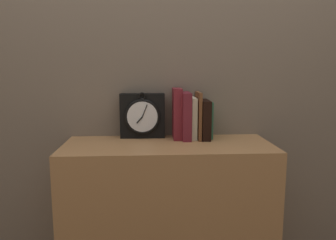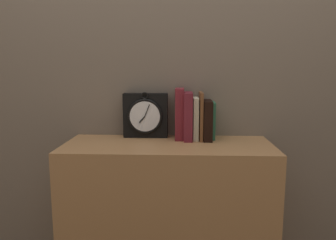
{
  "view_description": "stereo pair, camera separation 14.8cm",
  "coord_description": "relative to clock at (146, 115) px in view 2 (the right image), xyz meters",
  "views": [
    {
      "loc": [
        -0.09,
        -1.46,
        1.28
      ],
      "look_at": [
        0.0,
        0.0,
        1.04
      ],
      "focal_mm": 35.0,
      "sensor_mm": 36.0,
      "label": 1
    },
    {
      "loc": [
        0.06,
        -1.47,
        1.28
      ],
      "look_at": [
        0.0,
        0.0,
        1.04
      ],
      "focal_mm": 35.0,
      "sensor_mm": 36.0,
      "label": 2
    }
  ],
  "objects": [
    {
      "name": "wall_back",
      "position": [
        0.12,
        0.07,
        0.26
      ],
      "size": [
        6.0,
        0.05,
        2.6
      ],
      "color": "#756656",
      "rests_on": "ground_plane"
    },
    {
      "name": "bookshelf",
      "position": [
        0.12,
        -0.15,
        -0.57
      ],
      "size": [
        0.96,
        0.39,
        0.93
      ],
      "color": "#A87547",
      "rests_on": "ground_plane"
    },
    {
      "name": "clock",
      "position": [
        0.0,
        0.0,
        0.0
      ],
      "size": [
        0.22,
        0.08,
        0.23
      ],
      "color": "black",
      "rests_on": "bookshelf"
    },
    {
      "name": "book_slot0_maroon",
      "position": [
        0.17,
        -0.03,
        0.01
      ],
      "size": [
        0.04,
        0.13,
        0.25
      ],
      "color": "maroon",
      "rests_on": "bookshelf"
    },
    {
      "name": "book_slot1_maroon",
      "position": [
        0.21,
        -0.04,
        0.0
      ],
      "size": [
        0.04,
        0.16,
        0.23
      ],
      "color": "maroon",
      "rests_on": "bookshelf"
    },
    {
      "name": "book_slot2_cream",
      "position": [
        0.25,
        -0.03,
        -0.01
      ],
      "size": [
        0.03,
        0.13,
        0.2
      ],
      "color": "beige",
      "rests_on": "bookshelf"
    },
    {
      "name": "book_slot3_brown",
      "position": [
        0.27,
        -0.04,
        0.0
      ],
      "size": [
        0.02,
        0.15,
        0.23
      ],
      "color": "brown",
      "rests_on": "bookshelf"
    },
    {
      "name": "book_slot4_black",
      "position": [
        0.3,
        -0.04,
        -0.02
      ],
      "size": [
        0.04,
        0.15,
        0.19
      ],
      "color": "black",
      "rests_on": "bookshelf"
    },
    {
      "name": "book_slot5_green",
      "position": [
        0.34,
        -0.02,
        -0.02
      ],
      "size": [
        0.01,
        0.11,
        0.18
      ],
      "color": "#2A6746",
      "rests_on": "bookshelf"
    }
  ]
}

